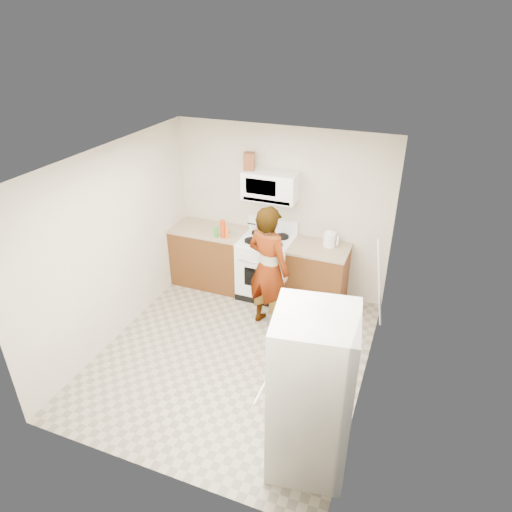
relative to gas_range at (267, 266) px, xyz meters
The scene contains 20 objects.
floor 1.56m from the gas_range, 86.14° to the right, with size 3.60×3.60×0.00m, color gray.
back_wall 0.83m from the gas_range, 72.00° to the left, with size 3.20×0.02×2.50m, color beige.
right_wall 2.37m from the gas_range, 41.25° to the right, with size 0.02×3.60×2.50m, color beige.
cabinet_left 0.94m from the gas_range, behind, with size 1.12×0.62×0.90m, color #5D2D16.
counter_left 1.03m from the gas_range, behind, with size 1.14×0.64×0.04m, color tan.
cabinet_right 0.78m from the gas_range, ahead, with size 0.80×0.62×0.90m, color #5D2D16.
counter_right 0.89m from the gas_range, ahead, with size 0.82×0.64×0.04m, color tan.
gas_range is the anchor object (origin of this frame).
microwave 1.22m from the gas_range, 90.00° to the left, with size 0.76×0.38×0.40m, color white.
person 0.86m from the gas_range, 68.67° to the right, with size 0.64×0.42×1.75m, color tan.
fridge 2.99m from the gas_range, 62.38° to the right, with size 0.70×0.70×1.70m, color white.
kettle 1.05m from the gas_range, ahead, with size 0.17×0.17×0.20m, color white.
jug 1.57m from the gas_range, 161.78° to the left, with size 0.14×0.14×0.24m, color brown.
saucepan 0.57m from the gas_range, 126.71° to the left, with size 0.22×0.22×0.12m, color #BCBDC1.
tray 0.49m from the gas_range, 41.36° to the right, with size 0.25×0.16×0.05m, color silver.
bottle_spray 0.86m from the gas_range, 163.44° to the right, with size 0.08×0.08×0.26m, color #B6340D.
bottle_hot_sauce 0.79m from the gas_range, 161.30° to the right, with size 0.05×0.05×0.17m, color #CB5E16.
bottle_green_cap 0.91m from the gas_range, 162.57° to the right, with size 0.05×0.05×0.17m, color #1C9A1C.
pot_lid 0.74m from the gas_range, behind, with size 0.27×0.27×0.01m, color white.
broom 1.71m from the gas_range, 10.30° to the right, with size 0.03×0.03×1.40m, color white.
Camera 1 is at (1.90, -4.10, 3.84)m, focal length 32.00 mm.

